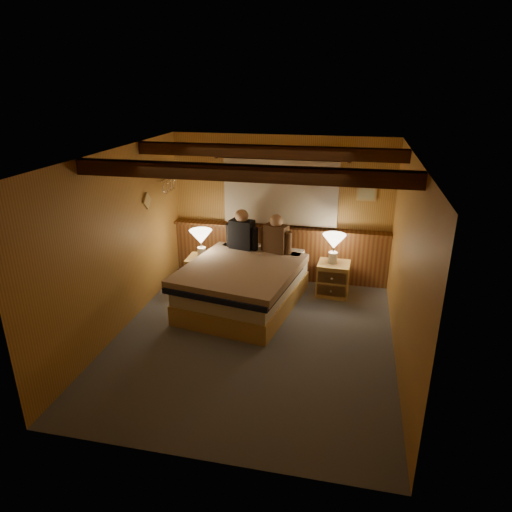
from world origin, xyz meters
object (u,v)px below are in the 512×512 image
(lamp_right, at_px, (334,243))
(person_left, at_px, (242,232))
(person_right, at_px, (276,237))
(duffel_bag, at_px, (196,276))
(bed, at_px, (243,284))
(nightstand_left, at_px, (204,273))
(lamp_left, at_px, (201,239))
(nightstand_right, at_px, (333,279))

(lamp_right, bearing_deg, person_left, -179.36)
(lamp_right, bearing_deg, person_right, -175.59)
(lamp_right, distance_m, person_left, 1.45)
(lamp_right, height_order, duffel_bag, lamp_right)
(bed, xyz_separation_m, person_right, (0.38, 0.62, 0.57))
(nightstand_left, relative_size, lamp_right, 1.18)
(person_right, distance_m, duffel_bag, 1.54)
(person_right, xyz_separation_m, duffel_bag, (-1.33, -0.06, -0.77))
(nightstand_left, relative_size, person_right, 0.87)
(person_left, bearing_deg, bed, -62.61)
(bed, distance_m, lamp_left, 1.03)
(nightstand_left, relative_size, duffel_bag, 0.99)
(bed, xyz_separation_m, lamp_left, (-0.78, 0.42, 0.52))
(lamp_left, xyz_separation_m, person_left, (0.60, 0.25, 0.06))
(nightstand_left, xyz_separation_m, nightstand_right, (2.06, 0.24, -0.01))
(lamp_left, bearing_deg, lamp_right, 7.29)
(bed, relative_size, duffel_bag, 3.99)
(nightstand_left, xyz_separation_m, lamp_right, (2.03, 0.25, 0.58))
(nightstand_right, xyz_separation_m, person_left, (-1.47, -0.01, 0.67))
(lamp_left, distance_m, lamp_right, 2.06)
(person_left, distance_m, duffel_bag, 1.10)
(bed, relative_size, lamp_right, 4.74)
(lamp_right, bearing_deg, duffel_bag, -176.57)
(person_right, bearing_deg, lamp_left, -153.98)
(nightstand_right, bearing_deg, lamp_left, -170.33)
(lamp_left, height_order, lamp_right, lamp_left)
(lamp_right, bearing_deg, nightstand_right, -14.36)
(nightstand_left, relative_size, nightstand_right, 1.03)
(nightstand_right, relative_size, person_left, 0.80)
(nightstand_left, xyz_separation_m, person_right, (1.15, 0.18, 0.65))
(lamp_right, bearing_deg, lamp_left, -172.71)
(nightstand_left, relative_size, lamp_left, 1.19)
(duffel_bag, bearing_deg, nightstand_left, -15.81)
(lamp_left, height_order, person_right, person_right)
(person_right, bearing_deg, lamp_right, 20.97)
(person_right, relative_size, duffel_bag, 1.14)
(duffel_bag, bearing_deg, lamp_right, 19.05)
(nightstand_left, xyz_separation_m, person_left, (0.59, 0.23, 0.66))
(lamp_right, xyz_separation_m, person_left, (-1.45, -0.02, 0.08))
(person_right, bearing_deg, duffel_bag, -160.66)
(nightstand_right, xyz_separation_m, lamp_right, (-0.02, 0.01, 0.59))
(lamp_right, relative_size, person_right, 0.74)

